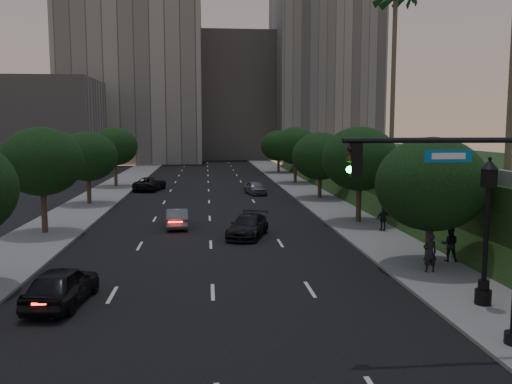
{
  "coord_description": "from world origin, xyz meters",
  "views": [
    {
      "loc": [
        -0.2,
        -16.38,
        6.66
      ],
      "look_at": [
        2.15,
        9.16,
        3.6
      ],
      "focal_mm": 38.0,
      "sensor_mm": 36.0,
      "label": 1
    }
  ],
  "objects": [
    {
      "name": "sedan_far_left",
      "position": [
        -6.19,
        41.47,
        0.72
      ],
      "size": [
        3.43,
        5.56,
        1.44
      ],
      "primitive_type": "imported",
      "rotation": [
        0.0,
        0.0,
        2.93
      ],
      "color": "black",
      "rests_on": "ground"
    },
    {
      "name": "sedan_near_right",
      "position": [
        2.28,
        16.06,
        0.68
      ],
      "size": [
        3.25,
        5.06,
        1.36
      ],
      "primitive_type": "imported",
      "rotation": [
        0.0,
        0.0,
        -0.31
      ],
      "color": "black",
      "rests_on": "ground"
    },
    {
      "name": "tree_left_b",
      "position": [
        -10.3,
        18.0,
        4.58
      ],
      "size": [
        5.0,
        5.0,
        6.71
      ],
      "color": "#38281C",
      "rests_on": "ground"
    },
    {
      "name": "sedan_near_left",
      "position": [
        -5.68,
        3.98,
        0.75
      ],
      "size": [
        2.28,
        4.59,
        1.5
      ],
      "primitive_type": "imported",
      "rotation": [
        0.0,
        0.0,
        3.03
      ],
      "color": "black",
      "rests_on": "ground"
    },
    {
      "name": "office_block_right",
      "position": [
        24.0,
        96.0,
        18.0
      ],
      "size": [
        20.0,
        22.0,
        36.0
      ],
      "primitive_type": "cube",
      "color": "gray",
      "rests_on": "ground"
    },
    {
      "name": "tree_left_c",
      "position": [
        -10.3,
        31.0,
        4.21
      ],
      "size": [
        5.0,
        5.0,
        6.34
      ],
      "color": "#38281C",
      "rests_on": "ground"
    },
    {
      "name": "tree_right_d",
      "position": [
        10.3,
        47.0,
        4.52
      ],
      "size": [
        5.2,
        5.2,
        6.74
      ],
      "color": "#38281C",
      "rests_on": "ground"
    },
    {
      "name": "pedestrian_b",
      "position": [
        11.61,
        8.6,
        1.0
      ],
      "size": [
        1.0,
        0.9,
        1.7
      ],
      "primitive_type": "imported",
      "rotation": [
        0.0,
        0.0,
        2.77
      ],
      "color": "black",
      "rests_on": "sidewalk_right"
    },
    {
      "name": "street_lamp",
      "position": [
        9.96,
        2.22,
        2.63
      ],
      "size": [
        0.64,
        0.64,
        5.62
      ],
      "color": "black",
      "rests_on": "ground"
    },
    {
      "name": "tree_right_c",
      "position": [
        10.3,
        33.0,
        4.02
      ],
      "size": [
        5.2,
        5.2,
        6.24
      ],
      "color": "#38281C",
      "rests_on": "ground"
    },
    {
      "name": "tree_left_d",
      "position": [
        -10.3,
        45.0,
        4.58
      ],
      "size": [
        5.0,
        5.0,
        6.71
      ],
      "color": "#38281C",
      "rests_on": "ground"
    },
    {
      "name": "embankment",
      "position": [
        22.0,
        28.0,
        2.0
      ],
      "size": [
        18.0,
        90.0,
        4.0
      ],
      "primitive_type": "cube",
      "color": "black",
      "rests_on": "ground"
    },
    {
      "name": "sidewalk_right",
      "position": [
        10.25,
        30.0,
        0.07
      ],
      "size": [
        4.5,
        140.0,
        0.15
      ],
      "primitive_type": "cube",
      "color": "slate",
      "rests_on": "ground"
    },
    {
      "name": "tree_right_b",
      "position": [
        10.3,
        20.0,
        4.52
      ],
      "size": [
        5.2,
        5.2,
        6.74
      ],
      "color": "#38281C",
      "rests_on": "ground"
    },
    {
      "name": "traffic_signal_mast",
      "position": [
        7.92,
        -1.42,
        3.67
      ],
      "size": [
        5.68,
        0.56,
        7.0
      ],
      "color": "black",
      "rests_on": "ground"
    },
    {
      "name": "sedan_mid_left",
      "position": [
        -2.18,
        19.63,
        0.65
      ],
      "size": [
        1.6,
        4.04,
        1.31
      ],
      "primitive_type": "imported",
      "rotation": [
        0.0,
        0.0,
        3.2
      ],
      "color": "#585A5F",
      "rests_on": "ground"
    },
    {
      "name": "tree_right_e",
      "position": [
        10.3,
        62.0,
        4.02
      ],
      "size": [
        5.2,
        5.2,
        6.24
      ],
      "color": "#38281C",
      "rests_on": "ground"
    },
    {
      "name": "office_block_filler",
      "position": [
        -26.0,
        70.0,
        7.0
      ],
      "size": [
        18.0,
        16.0,
        14.0
      ],
      "primitive_type": "cube",
      "color": "gray",
      "rests_on": "ground"
    },
    {
      "name": "parapet_wall",
      "position": [
        13.5,
        28.0,
        4.35
      ],
      "size": [
        0.35,
        90.0,
        0.7
      ],
      "primitive_type": "cube",
      "color": "slate",
      "rests_on": "embankment"
    },
    {
      "name": "sedan_far_right",
      "position": [
        4.64,
        37.16,
        0.67
      ],
      "size": [
        2.33,
        4.19,
        1.35
      ],
      "primitive_type": "imported",
      "rotation": [
        0.0,
        0.0,
        0.2
      ],
      "color": "slate",
      "rests_on": "ground"
    },
    {
      "name": "office_block_mid",
      "position": [
        6.0,
        102.0,
        13.0
      ],
      "size": [
        22.0,
        18.0,
        26.0
      ],
      "primitive_type": "cube",
      "color": "gray",
      "rests_on": "ground"
    },
    {
      "name": "tree_right_a",
      "position": [
        10.3,
        8.0,
        4.02
      ],
      "size": [
        5.2,
        5.2,
        6.24
      ],
      "color": "#38281C",
      "rests_on": "ground"
    },
    {
      "name": "road_surface",
      "position": [
        0.0,
        30.0,
        0.01
      ],
      "size": [
        16.0,
        140.0,
        0.02
      ],
      "primitive_type": "cube",
      "color": "black",
      "rests_on": "ground"
    },
    {
      "name": "pedestrian_a",
      "position": [
        9.82,
        6.75,
        1.04
      ],
      "size": [
        0.66,
        0.45,
        1.77
      ],
      "primitive_type": "imported",
      "rotation": [
        0.0,
        0.0,
        3.18
      ],
      "color": "black",
      "rests_on": "sidewalk_right"
    },
    {
      "name": "pedestrian_c",
      "position": [
        10.93,
        16.58,
        0.92
      ],
      "size": [
        0.94,
        0.47,
        1.54
      ],
      "primitive_type": "imported",
      "rotation": [
        0.0,
        0.0,
        3.24
      ],
      "color": "black",
      "rests_on": "sidewalk_right"
    },
    {
      "name": "sidewalk_left",
      "position": [
        -10.25,
        30.0,
        0.07
      ],
      "size": [
        4.5,
        140.0,
        0.15
      ],
      "primitive_type": "cube",
      "color": "slate",
      "rests_on": "ground"
    },
    {
      "name": "ground",
      "position": [
        0.0,
        0.0,
        0.0
      ],
      "size": [
        160.0,
        160.0,
        0.0
      ],
      "primitive_type": "plane",
      "color": "black",
      "rests_on": "ground"
    },
    {
      "name": "office_block_left",
      "position": [
        -14.0,
        92.0,
        16.0
      ],
      "size": [
        26.0,
        20.0,
        32.0
      ],
      "primitive_type": "cube",
      "color": "gray",
      "rests_on": "ground"
    }
  ]
}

